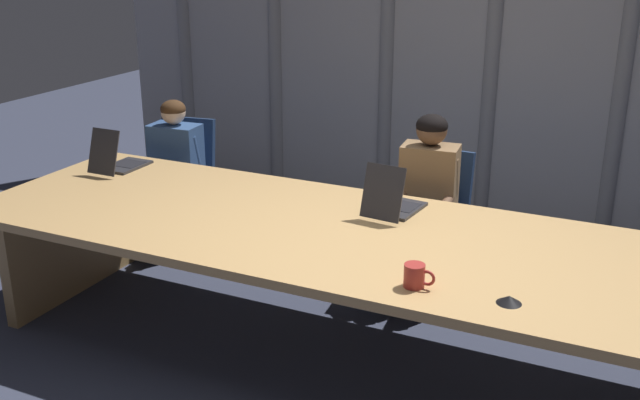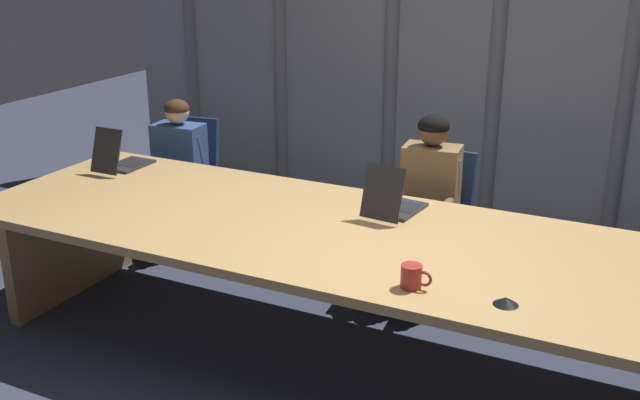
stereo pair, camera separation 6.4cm
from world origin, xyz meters
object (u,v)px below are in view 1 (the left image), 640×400
(office_chair_left_end, at_px, (181,195))
(person_left_mid, at_px, (426,197))
(coffee_mug_far, at_px, (415,276))
(laptop_left_mid, at_px, (393,203))
(person_left_end, at_px, (170,167))
(conference_mic_left_side, at_px, (509,300))
(office_chair_left_mid, at_px, (429,238))
(laptop_left_end, at_px, (119,161))

(office_chair_left_end, distance_m, person_left_mid, 2.02)
(coffee_mug_far, bearing_deg, laptop_left_mid, 115.96)
(person_left_end, relative_size, conference_mic_left_side, 9.94)
(person_left_end, bearing_deg, conference_mic_left_side, 59.02)
(person_left_mid, bearing_deg, coffee_mug_far, 9.69)
(laptop_left_mid, height_order, person_left_mid, person_left_mid)
(laptop_left_mid, height_order, person_left_end, person_left_end)
(coffee_mug_far, bearing_deg, person_left_end, 149.57)
(person_left_mid, relative_size, coffee_mug_far, 8.16)
(office_chair_left_end, xyz_separation_m, office_chair_left_mid, (1.98, -0.00, -0.00))
(laptop_left_end, bearing_deg, person_left_end, -0.87)
(conference_mic_left_side, bearing_deg, office_chair_left_end, 151.50)
(laptop_left_mid, distance_m, person_left_mid, 0.56)
(laptop_left_end, xyz_separation_m, person_left_mid, (1.96, 0.54, -0.13))
(laptop_left_end, relative_size, person_left_end, 0.38)
(laptop_left_mid, bearing_deg, coffee_mug_far, -147.92)
(laptop_left_end, bearing_deg, coffee_mug_far, -109.31)
(person_left_end, distance_m, conference_mic_left_side, 3.07)
(person_left_end, xyz_separation_m, person_left_mid, (1.95, 0.01, 0.05))
(person_left_mid, height_order, coffee_mug_far, person_left_mid)
(person_left_end, height_order, coffee_mug_far, person_left_end)
(laptop_left_end, relative_size, coffee_mug_far, 2.85)
(laptop_left_mid, height_order, office_chair_left_end, laptop_left_mid)
(office_chair_left_mid, height_order, conference_mic_left_side, office_chair_left_mid)
(office_chair_left_end, bearing_deg, laptop_left_end, -6.56)
(conference_mic_left_side, bearing_deg, coffee_mug_far, -177.32)
(laptop_left_end, height_order, coffee_mug_far, laptop_left_end)
(office_chair_left_mid, xyz_separation_m, person_left_end, (-1.94, -0.16, 0.28))
(office_chair_left_end, relative_size, coffee_mug_far, 6.23)
(office_chair_left_mid, relative_size, conference_mic_left_side, 8.15)
(office_chair_left_end, bearing_deg, coffee_mug_far, 48.33)
(laptop_left_end, distance_m, person_left_mid, 2.04)
(laptop_left_end, height_order, conference_mic_left_side, laptop_left_end)
(laptop_left_mid, height_order, office_chair_left_mid, laptop_left_mid)
(person_left_end, height_order, conference_mic_left_side, person_left_end)
(laptop_left_end, distance_m, person_left_end, 0.57)
(laptop_left_mid, bearing_deg, office_chair_left_end, 76.67)
(office_chair_left_mid, bearing_deg, person_left_mid, 5.67)
(laptop_left_mid, xyz_separation_m, office_chair_left_mid, (0.01, 0.69, -0.47))
(laptop_left_end, xyz_separation_m, laptop_left_mid, (1.94, 0.00, 0.00))
(office_chair_left_end, bearing_deg, person_left_mid, 76.77)
(office_chair_left_mid, relative_size, person_left_mid, 0.76)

